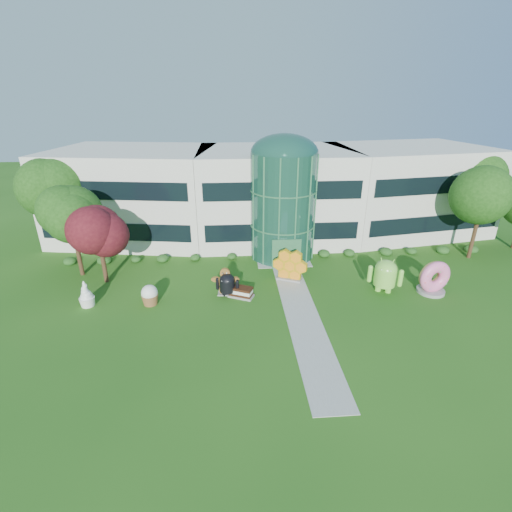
{
  "coord_description": "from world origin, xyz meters",
  "views": [
    {
      "loc": [
        -4.97,
        -21.16,
        14.6
      ],
      "look_at": [
        -2.95,
        6.0,
        2.6
      ],
      "focal_mm": 26.0,
      "sensor_mm": 36.0,
      "label": 1
    }
  ],
  "objects_px": {
    "donut": "(433,277)",
    "gingerbread": "(225,281)",
    "android_black": "(227,283)",
    "android_green": "(385,274)"
  },
  "relations": [
    {
      "from": "android_green",
      "to": "donut",
      "type": "distance_m",
      "value": 3.78
    },
    {
      "from": "android_black",
      "to": "gingerbread",
      "type": "bearing_deg",
      "value": 131.19
    },
    {
      "from": "android_black",
      "to": "donut",
      "type": "distance_m",
      "value": 16.2
    },
    {
      "from": "gingerbread",
      "to": "donut",
      "type": "bearing_deg",
      "value": 1.77
    },
    {
      "from": "donut",
      "to": "gingerbread",
      "type": "height_order",
      "value": "donut"
    },
    {
      "from": "android_black",
      "to": "gingerbread",
      "type": "xyz_separation_m",
      "value": [
        -0.15,
        0.35,
        0.02
      ]
    },
    {
      "from": "android_black",
      "to": "donut",
      "type": "height_order",
      "value": "donut"
    },
    {
      "from": "android_black",
      "to": "donut",
      "type": "relative_size",
      "value": 0.8
    },
    {
      "from": "donut",
      "to": "gingerbread",
      "type": "bearing_deg",
      "value": 165.52
    },
    {
      "from": "donut",
      "to": "gingerbread",
      "type": "relative_size",
      "value": 1.13
    }
  ]
}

